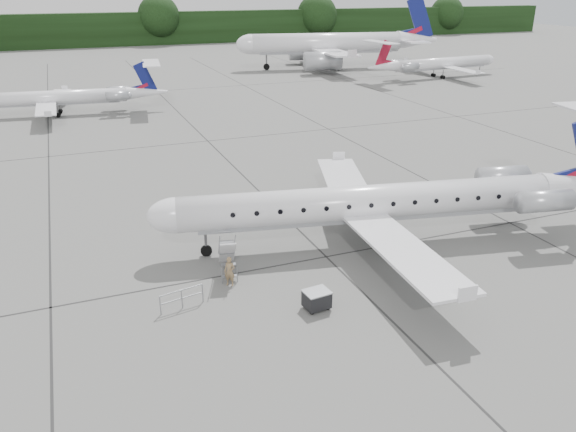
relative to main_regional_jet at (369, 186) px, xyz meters
name	(u,v)px	position (x,y,z in m)	size (l,w,h in m)	color
ground	(424,268)	(1.41, -4.12, -3.70)	(320.00, 320.00, 0.00)	slate
treeline	(127,29)	(1.41, 125.88, 0.30)	(260.00, 4.00, 8.00)	black
main_regional_jet	(369,186)	(0.00, 0.00, 0.00)	(28.84, 20.76, 7.39)	silver
airstair	(227,254)	(-8.93, -0.58, -2.54)	(0.85, 2.46, 2.32)	silver
passenger	(230,271)	(-9.20, -1.94, -2.89)	(0.59, 0.39, 1.61)	olive
safety_railing	(182,299)	(-12.01, -3.26, -3.20)	(2.20, 0.08, 1.00)	gray
baggage_cart	(317,299)	(-5.93, -5.74, -3.18)	(1.19, 0.96, 1.03)	black
bg_narrowbody	(326,33)	(30.25, 69.92, 2.63)	(35.24, 25.37, 12.65)	silver
bg_regional_left	(48,91)	(-17.54, 45.46, -0.73)	(22.65, 16.31, 5.94)	silver
bg_regional_right	(444,58)	(43.96, 52.83, -0.46)	(24.68, 17.77, 6.48)	silver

